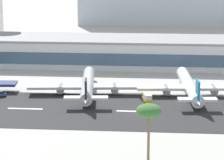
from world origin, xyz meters
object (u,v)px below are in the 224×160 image
at_px(terminal_building, 140,52).
at_px(airliner_blue_tail_gate_2, 190,87).
at_px(service_box_truck_2, 147,98).
at_px(service_baggage_tug_1, 2,94).
at_px(palm_tree_0, 149,112).
at_px(airliner_black_tail_gate_1, 88,86).

xyz_separation_m(terminal_building, airliner_blue_tail_gate_2, (20.07, -50.69, -2.96)).
relative_size(terminal_building, service_box_truck_2, 30.06).
height_order(service_baggage_tug_1, palm_tree_0, palm_tree_0).
bearing_deg(terminal_building, service_baggage_tug_1, -130.15).
xyz_separation_m(airliner_black_tail_gate_1, airliner_blue_tail_gate_2, (37.62, 1.37, 0.10)).
bearing_deg(palm_tree_0, service_baggage_tug_1, 133.37).
bearing_deg(service_baggage_tug_1, airliner_black_tail_gate_1, 146.35).
bearing_deg(airliner_blue_tail_gate_2, service_baggage_tug_1, 90.57).
bearing_deg(service_box_truck_2, airliner_blue_tail_gate_2, -72.23).
xyz_separation_m(airliner_blue_tail_gate_2, palm_tree_0, (-13.70, -64.96, 9.88)).
bearing_deg(service_box_truck_2, palm_tree_0, 166.77).
bearing_deg(airliner_blue_tail_gate_2, airliner_black_tail_gate_1, 86.97).
height_order(airliner_black_tail_gate_1, airliner_blue_tail_gate_2, airliner_blue_tail_gate_2).
xyz_separation_m(service_baggage_tug_1, service_box_truck_2, (53.15, -3.13, 0.74)).
relative_size(service_baggage_tug_1, palm_tree_0, 0.22).
distance_m(airliner_black_tail_gate_1, service_box_truck_2, 23.82).
bearing_deg(palm_tree_0, service_box_truck_2, 91.83).
height_order(service_box_truck_2, palm_tree_0, palm_tree_0).
bearing_deg(airliner_blue_tail_gate_2, service_box_truck_2, 117.71).
distance_m(airliner_blue_tail_gate_2, service_box_truck_2, 18.46).
height_order(terminal_building, service_baggage_tug_1, terminal_building).
xyz_separation_m(terminal_building, service_box_truck_2, (4.61, -60.66, -4.54)).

